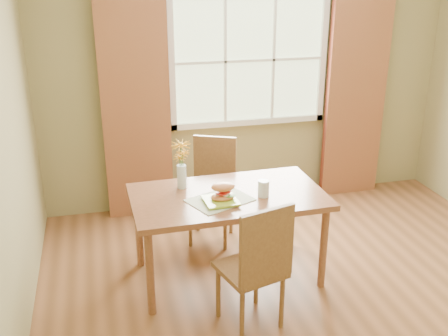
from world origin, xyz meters
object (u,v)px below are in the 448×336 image
Objects in this scene: water_glass at (263,189)px; flower_vase at (181,160)px; dining_table at (228,203)px; chair_near at (257,263)px; chair_far at (213,185)px; croissant_sandwich at (223,192)px.

flower_vase reaches higher than water_glass.
chair_near reaches higher than dining_table.
water_glass is (0.25, -0.10, 0.14)m from dining_table.
chair_near reaches higher than water_glass.
dining_table is at bearing 157.68° from water_glass.
flower_vase is at bearing 145.27° from dining_table.
chair_far is 0.88m from croissant_sandwich.
chair_far is at bearing 105.37° from water_glass.
croissant_sandwich is at bearing -73.11° from chair_far.
croissant_sandwich is at bearing -175.02° from water_glass.
chair_near is 1.40m from chair_far.
water_glass is 0.68m from flower_vase.
dining_table is 0.31m from water_glass.
flower_vase is (-0.25, 0.35, 0.15)m from croissant_sandwich.
water_glass is at bearing 5.30° from croissant_sandwich.
dining_table is 0.22m from croissant_sandwich.
flower_vase is (-0.35, 0.91, 0.43)m from chair_near.
chair_near is 7.40× the size of water_glass.
dining_table is at bearing 61.59° from croissant_sandwich.
flower_vase reaches higher than chair_far.
chair_far is at bearing 83.01° from croissant_sandwich.
croissant_sandwich is 1.47× the size of water_glass.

